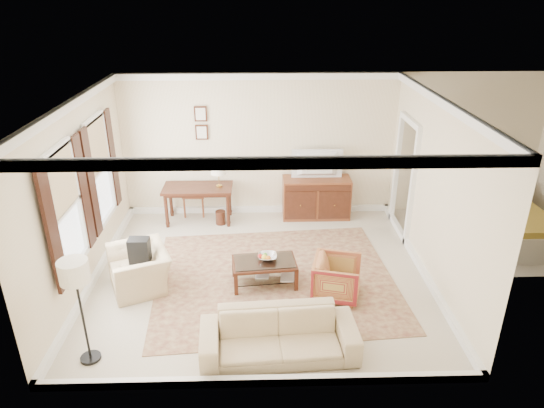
{
  "coord_description": "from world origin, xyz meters",
  "views": [
    {
      "loc": [
        -0.0,
        -6.9,
        4.4
      ],
      "look_at": [
        0.2,
        0.3,
        1.15
      ],
      "focal_mm": 32.0,
      "sensor_mm": 36.0,
      "label": 1
    }
  ],
  "objects_px": {
    "writing_desk": "(198,192)",
    "sideboard": "(316,198)",
    "coffee_table": "(264,266)",
    "striped_armchair": "(337,276)",
    "sofa": "(279,329)",
    "club_armchair": "(139,263)",
    "tv": "(318,156)"
  },
  "relations": [
    {
      "from": "coffee_table",
      "to": "club_armchair",
      "type": "distance_m",
      "value": 1.97
    },
    {
      "from": "sideboard",
      "to": "striped_armchair",
      "type": "height_order",
      "value": "sideboard"
    },
    {
      "from": "sideboard",
      "to": "striped_armchair",
      "type": "distance_m",
      "value": 2.85
    },
    {
      "from": "club_armchair",
      "to": "sofa",
      "type": "relative_size",
      "value": 0.49
    },
    {
      "from": "writing_desk",
      "to": "coffee_table",
      "type": "relative_size",
      "value": 1.3
    },
    {
      "from": "sideboard",
      "to": "tv",
      "type": "distance_m",
      "value": 0.91
    },
    {
      "from": "sideboard",
      "to": "sofa",
      "type": "xyz_separation_m",
      "value": [
        -0.94,
        -4.13,
        -0.03
      ]
    },
    {
      "from": "sideboard",
      "to": "sofa",
      "type": "height_order",
      "value": "sideboard"
    },
    {
      "from": "sofa",
      "to": "sideboard",
      "type": "bearing_deg",
      "value": 73.41
    },
    {
      "from": "tv",
      "to": "club_armchair",
      "type": "relative_size",
      "value": 0.98
    },
    {
      "from": "tv",
      "to": "sofa",
      "type": "xyz_separation_m",
      "value": [
        -0.94,
        -4.11,
        -0.94
      ]
    },
    {
      "from": "writing_desk",
      "to": "sideboard",
      "type": "relative_size",
      "value": 1.0
    },
    {
      "from": "coffee_table",
      "to": "sideboard",
      "type": "bearing_deg",
      "value": 66.08
    },
    {
      "from": "coffee_table",
      "to": "striped_armchair",
      "type": "xyz_separation_m",
      "value": [
        1.1,
        -0.37,
        0.03
      ]
    },
    {
      "from": "sideboard",
      "to": "striped_armchair",
      "type": "relative_size",
      "value": 1.93
    },
    {
      "from": "writing_desk",
      "to": "striped_armchair",
      "type": "distance_m",
      "value": 3.62
    },
    {
      "from": "tv",
      "to": "club_armchair",
      "type": "distance_m",
      "value": 4.05
    },
    {
      "from": "writing_desk",
      "to": "coffee_table",
      "type": "height_order",
      "value": "writing_desk"
    },
    {
      "from": "tv",
      "to": "coffee_table",
      "type": "relative_size",
      "value": 0.92
    },
    {
      "from": "sofa",
      "to": "coffee_table",
      "type": "bearing_deg",
      "value": 91.85
    },
    {
      "from": "writing_desk",
      "to": "sofa",
      "type": "height_order",
      "value": "sofa"
    },
    {
      "from": "writing_desk",
      "to": "club_armchair",
      "type": "bearing_deg",
      "value": -105.98
    },
    {
      "from": "coffee_table",
      "to": "sofa",
      "type": "relative_size",
      "value": 0.53
    },
    {
      "from": "coffee_table",
      "to": "striped_armchair",
      "type": "bearing_deg",
      "value": -18.71
    },
    {
      "from": "writing_desk",
      "to": "club_armchair",
      "type": "xyz_separation_m",
      "value": [
        -0.67,
        -2.35,
        -0.21
      ]
    },
    {
      "from": "sofa",
      "to": "striped_armchair",
      "type": "bearing_deg",
      "value": 49.93
    },
    {
      "from": "sideboard",
      "to": "tv",
      "type": "bearing_deg",
      "value": -90.0
    },
    {
      "from": "writing_desk",
      "to": "sideboard",
      "type": "xyz_separation_m",
      "value": [
        2.4,
        0.15,
        -0.22
      ]
    },
    {
      "from": "sideboard",
      "to": "coffee_table",
      "type": "height_order",
      "value": "sideboard"
    },
    {
      "from": "striped_armchair",
      "to": "club_armchair",
      "type": "distance_m",
      "value": 3.09
    },
    {
      "from": "coffee_table",
      "to": "sofa",
      "type": "distance_m",
      "value": 1.66
    },
    {
      "from": "coffee_table",
      "to": "sofa",
      "type": "xyz_separation_m",
      "value": [
        0.16,
        -1.65,
        0.07
      ]
    }
  ]
}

